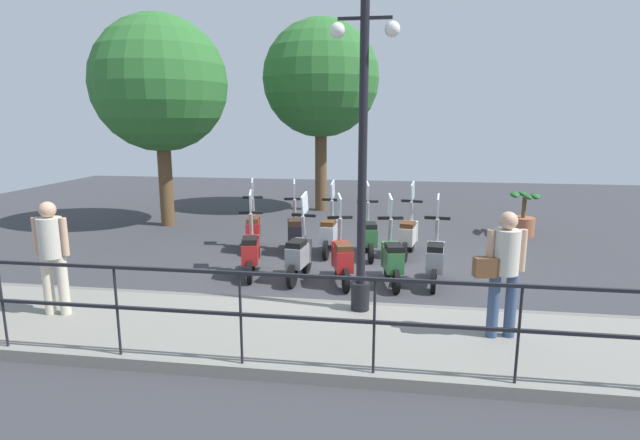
% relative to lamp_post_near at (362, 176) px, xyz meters
% --- Properties ---
extents(ground_plane, '(28.00, 28.00, 0.00)m').
position_rel_lamp_post_near_xyz_m(ground_plane, '(2.40, 0.46, -2.06)').
color(ground_plane, '#38383D').
extents(promenade_walkway, '(2.20, 20.00, 0.15)m').
position_rel_lamp_post_near_xyz_m(promenade_walkway, '(-0.75, 0.46, -1.98)').
color(promenade_walkway, gray).
rests_on(promenade_walkway, ground_plane).
extents(fence_railing, '(0.04, 16.03, 1.07)m').
position_rel_lamp_post_near_xyz_m(fence_railing, '(-1.80, 0.46, -1.16)').
color(fence_railing, black).
rests_on(fence_railing, promenade_walkway).
extents(lamp_post_near, '(0.26, 0.90, 4.30)m').
position_rel_lamp_post_near_xyz_m(lamp_post_near, '(0.00, 0.00, 0.00)').
color(lamp_post_near, black).
rests_on(lamp_post_near, promenade_walkway).
extents(pedestrian_with_bag, '(0.38, 0.64, 1.59)m').
position_rel_lamp_post_near_xyz_m(pedestrian_with_bag, '(-0.65, -1.78, -0.98)').
color(pedestrian_with_bag, '#384C70').
rests_on(pedestrian_with_bag, promenade_walkway).
extents(pedestrian_distant, '(0.34, 0.49, 1.59)m').
position_rel_lamp_post_near_xyz_m(pedestrian_distant, '(-0.79, 4.16, -0.98)').
color(pedestrian_distant, beige).
rests_on(pedestrian_distant, promenade_walkway).
extents(tree_large, '(3.45, 3.45, 5.43)m').
position_rel_lamp_post_near_xyz_m(tree_large, '(5.69, 5.57, 1.62)').
color(tree_large, brown).
rests_on(tree_large, ground_plane).
extents(tree_distant, '(3.48, 3.48, 5.74)m').
position_rel_lamp_post_near_xyz_m(tree_distant, '(8.54, 1.81, 1.92)').
color(tree_distant, brown).
rests_on(tree_distant, ground_plane).
extents(potted_palm, '(1.06, 0.66, 1.05)m').
position_rel_lamp_post_near_xyz_m(potted_palm, '(5.81, -3.59, -1.61)').
color(potted_palm, '#9E5B3D').
rests_on(potted_palm, ground_plane).
extents(scooter_near_0, '(1.23, 0.44, 1.54)m').
position_rel_lamp_post_near_xyz_m(scooter_near_0, '(1.68, -1.17, -1.57)').
color(scooter_near_0, black).
rests_on(scooter_near_0, ground_plane).
extents(scooter_near_1, '(1.22, 0.48, 1.54)m').
position_rel_lamp_post_near_xyz_m(scooter_near_1, '(1.56, -0.44, -1.57)').
color(scooter_near_1, black).
rests_on(scooter_near_1, ground_plane).
extents(scooter_near_2, '(1.21, 0.52, 1.54)m').
position_rel_lamp_post_near_xyz_m(scooter_near_2, '(1.49, 0.42, -1.57)').
color(scooter_near_2, black).
rests_on(scooter_near_2, ground_plane).
extents(scooter_near_3, '(1.23, 0.44, 1.54)m').
position_rel_lamp_post_near_xyz_m(scooter_near_3, '(1.59, 1.19, -1.57)').
color(scooter_near_3, black).
rests_on(scooter_near_3, ground_plane).
extents(scooter_near_4, '(1.22, 0.50, 1.54)m').
position_rel_lamp_post_near_xyz_m(scooter_near_4, '(1.69, 2.10, -1.57)').
color(scooter_near_4, black).
rests_on(scooter_near_4, ground_plane).
extents(scooter_far_0, '(1.22, 0.48, 1.54)m').
position_rel_lamp_post_near_xyz_m(scooter_far_0, '(3.45, -0.76, -1.57)').
color(scooter_far_0, black).
rests_on(scooter_far_0, ground_plane).
extents(scooter_far_1, '(1.23, 0.47, 1.54)m').
position_rel_lamp_post_near_xyz_m(scooter_far_1, '(3.27, 0.05, -1.57)').
color(scooter_far_1, black).
rests_on(scooter_far_1, ground_plane).
extents(scooter_far_2, '(1.23, 0.44, 1.54)m').
position_rel_lamp_post_near_xyz_m(scooter_far_2, '(3.38, 0.87, -1.57)').
color(scooter_far_2, black).
rests_on(scooter_far_2, ground_plane).
extents(scooter_far_3, '(1.22, 0.49, 1.54)m').
position_rel_lamp_post_near_xyz_m(scooter_far_3, '(3.38, 1.62, -1.57)').
color(scooter_far_3, black).
rests_on(scooter_far_3, ground_plane).
extents(scooter_far_4, '(1.21, 0.51, 1.54)m').
position_rel_lamp_post_near_xyz_m(scooter_far_4, '(3.46, 2.56, -1.57)').
color(scooter_far_4, black).
rests_on(scooter_far_4, ground_plane).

